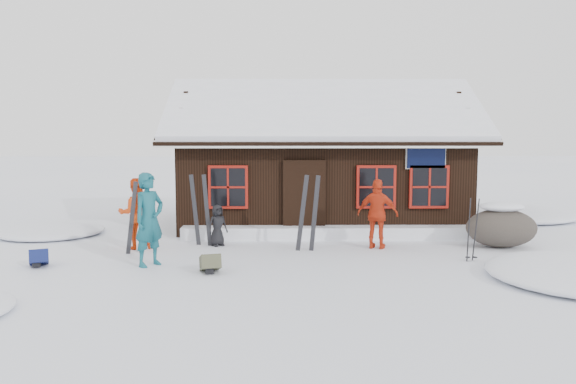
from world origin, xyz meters
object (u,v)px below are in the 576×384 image
ski_pair_left (138,219)px  skier_orange_left (136,213)px  skier_crouched (218,225)px  boulder (501,227)px  skier_orange_right (378,214)px  ski_poles (472,231)px  backpack_blue (39,260)px  skier_teal (149,219)px  backpack_olive (210,266)px

ski_pair_left → skier_orange_left: bearing=107.9°
skier_crouched → boulder: (6.91, -0.23, -0.01)m
skier_orange_right → ski_poles: bearing=165.4°
skier_orange_left → backpack_blue: bearing=32.7°
skier_orange_right → skier_orange_left: bearing=21.4°
skier_orange_right → ski_poles: skier_orange_right is taller
skier_orange_right → ski_pair_left: bearing=27.1°
skier_orange_right → boulder: (3.04, 0.15, -0.34)m
skier_teal → ski_pair_left: (-0.55, 1.25, -0.17)m
skier_orange_left → backpack_olive: 3.26m
skier_orange_right → ski_poles: size_ratio=1.19×
ski_poles → skier_orange_right: bearing=143.1°
boulder → ski_pair_left: (-8.63, -0.62, 0.31)m
skier_crouched → backpack_blue: size_ratio=2.08×
boulder → backpack_blue: boulder is taller
ski_poles → backpack_blue: 9.16m
skier_orange_left → skier_crouched: skier_orange_left is taller
skier_orange_right → ski_pair_left: skier_orange_right is taller
skier_teal → skier_crouched: bearing=8.3°
boulder → ski_pair_left: 8.65m
skier_orange_left → ski_pair_left: skier_orange_left is taller
skier_crouched → boulder: 6.91m
backpack_blue → backpack_olive: 3.66m
skier_orange_left → ski_pair_left: 0.59m
skier_orange_right → skier_crouched: (-3.87, 0.38, -0.33)m
ski_pair_left → backpack_olive: 2.73m
skier_orange_right → backpack_blue: 7.57m
skier_orange_left → backpack_blue: size_ratio=3.46×
backpack_blue → ski_pair_left: bearing=13.6°
skier_orange_left → ski_poles: 7.73m
skier_orange_right → skier_crouched: bearing=16.7°
ski_pair_left → ski_poles: (7.40, -0.89, -0.14)m
boulder → skier_crouched: bearing=178.1°
skier_teal → backpack_blue: 2.43m
boulder → backpack_olive: bearing=-159.9°
boulder → ski_pair_left: size_ratio=0.99×
backpack_olive → ski_pair_left: bearing=121.1°
backpack_olive → ski_poles: bearing=-4.2°
skier_crouched → backpack_olive: size_ratio=2.01×
skier_orange_left → ski_poles: (7.59, -1.45, -0.18)m
skier_orange_right → backpack_blue: size_ratio=3.41×
skier_orange_left → backpack_olive: skier_orange_left is taller
ski_poles → backpack_olive: ski_poles is taller
ski_pair_left → backpack_olive: bearing=-45.8°
skier_orange_left → skier_crouched: size_ratio=1.67×
boulder → backpack_blue: (-10.36, -1.92, -0.37)m
skier_orange_left → boulder: (8.82, 0.06, -0.35)m
skier_teal → backpack_blue: size_ratio=3.97×
skier_orange_right → backpack_olive: 4.44m
skier_crouched → backpack_olive: bearing=-121.9°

